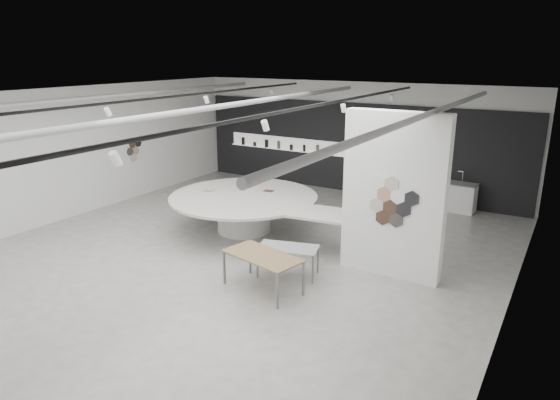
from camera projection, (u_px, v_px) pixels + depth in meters
The scene contains 7 objects.
room at pixel (229, 173), 11.50m from camera, with size 12.02×14.02×3.82m.
back_wall_display at pixel (350, 148), 17.33m from camera, with size 11.80×0.27×3.10m.
partition_column at pixel (394, 196), 10.62m from camera, with size 2.20×0.38×3.60m.
display_island at pixel (246, 208), 13.56m from camera, with size 5.48×4.49×1.03m.
sample_table_wood at pixel (263, 258), 10.17m from camera, with size 1.80×1.17×0.78m.
sample_table_stone at pixel (288, 250), 10.87m from camera, with size 1.43×0.98×0.67m.
kitchen_counter at pixel (450, 196), 15.52m from camera, with size 1.60×0.69×1.24m.
Camera 1 is at (6.71, -8.98, 4.74)m, focal length 32.00 mm.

